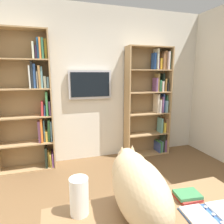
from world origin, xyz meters
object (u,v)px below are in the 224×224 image
Objects in this scene: wall_mounted_tv at (90,85)px; cat at (137,186)px; open_binder at (213,216)px; paper_towel_roll at (79,196)px; bookshelf_left at (152,101)px; desk_book_stack at (187,196)px; bookshelf_right at (30,102)px.

wall_mounted_tv is 2.53m from cat.
wall_mounted_tv is 2.71m from open_binder.
paper_towel_roll is at bearing -20.37° from cat.
paper_towel_roll is (1.71, 2.29, -0.19)m from bookshelf_left.
bookshelf_left is 2.86m from paper_towel_roll.
desk_book_stack is at bearing -80.82° from open_binder.
wall_mounted_tv reaches higher than paper_towel_roll.
bookshelf_right is at bearing -65.28° from open_binder.
wall_mounted_tv is (1.17, -0.08, 0.32)m from bookshelf_left.
wall_mounted_tv is at bearing -175.22° from bookshelf_right.
paper_towel_roll is 0.71m from desk_book_stack.
cat is at bearing 84.72° from wall_mounted_tv.
bookshelf_right reaches higher than desk_book_stack.
open_binder is at bearing 68.87° from bookshelf_left.
paper_towel_roll is (0.31, -0.12, -0.08)m from cat.
open_binder is at bearing 99.18° from desk_book_stack.
bookshelf_right is 2.64m from desk_book_stack.
bookshelf_right is 1.02m from wall_mounted_tv.
bookshelf_left is at bearing -120.31° from cat.
cat is at bearing 107.40° from bookshelf_right.
wall_mounted_tv is 4.33× the size of desk_book_stack.
bookshelf_left is at bearing 175.92° from wall_mounted_tv.
bookshelf_right is 2.52m from cat.
open_binder is (-0.19, 2.63, -0.62)m from wall_mounted_tv.
wall_mounted_tv is 2.48m from paper_towel_roll.
bookshelf_right is 2.83m from open_binder.
open_binder is at bearing 160.91° from cat.
open_binder is at bearing 160.36° from paper_towel_roll.
cat reaches higher than desk_book_stack.
bookshelf_right is at bearing -64.15° from desk_book_stack.
paper_towel_roll is at bearing 53.12° from bookshelf_left.
paper_towel_roll is at bearing -19.64° from open_binder.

